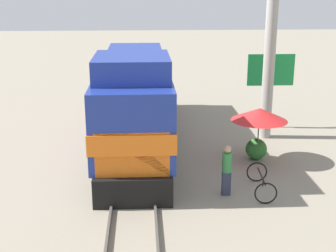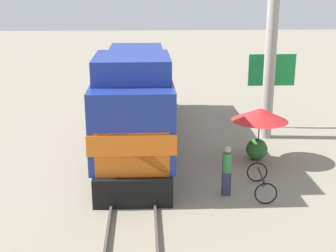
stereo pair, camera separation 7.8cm
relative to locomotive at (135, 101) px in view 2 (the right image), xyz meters
The scene contains 10 objects.
ground_plane 3.91m from the locomotive, 90.00° to the right, with size 120.00×120.00×0.00m, color gray.
rail_near 3.94m from the locomotive, 102.09° to the right, with size 0.08×41.06×0.15m, color #4C4742.
rail_far 3.94m from the locomotive, 77.91° to the right, with size 0.08×41.06×0.15m, color #4C4742.
locomotive is the anchor object (origin of this frame).
utility_pole 7.15m from the locomotive, ahead, with size 1.80×0.54×10.81m.
vendor_umbrella 5.71m from the locomotive, 26.41° to the right, with size 2.31×2.31×2.26m.
billboard_sign 7.19m from the locomotive, 17.89° to the left, with size 2.36×0.12×3.77m.
shrub_cluster 5.84m from the locomotive, 24.92° to the right, with size 0.89×0.89×0.89m, color #2D722D.
person_bystander 6.70m from the locomotive, 60.82° to the right, with size 0.34×0.34×1.82m.
bicycle 7.39m from the locomotive, 51.41° to the right, with size 0.92×1.97×0.77m.
Camera 2 is at (0.43, -17.29, 7.04)m, focal length 50.00 mm.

